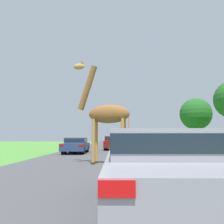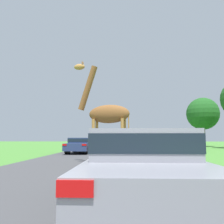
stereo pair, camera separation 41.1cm
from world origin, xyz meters
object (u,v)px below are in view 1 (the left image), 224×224
Objects in this scene: car_lead_maroon at (156,165)px; car_queue_left at (76,145)px; car_queue_right at (113,143)px; tree_left_edge at (196,114)px; giraffe_near_road at (105,113)px.

car_queue_left is (-3.74, 14.74, -0.07)m from car_lead_maroon.
tree_left_edge is at bearing 38.18° from car_queue_right.
giraffe_near_road is 1.11× the size of car_queue_left.
giraffe_near_road is at bearing 99.33° from car_lead_maroon.
car_queue_right is (-0.85, 19.96, -0.00)m from car_lead_maroon.
car_lead_maroon is 31.27m from tree_left_edge.
car_queue_right is at bearing -141.82° from tree_left_edge.
car_queue_left is at bearing 104.26° from car_lead_maroon.
car_queue_left is at bearing -135.29° from tree_left_edge.
giraffe_near_road reaches higher than car_lead_maroon.
car_lead_maroon is (1.14, -6.95, -1.66)m from giraffe_near_road.
car_lead_maroon reaches higher than car_queue_left.
tree_left_edge is (11.63, 9.15, 3.80)m from car_queue_right.
tree_left_edge is at bearing 69.68° from car_lead_maroon.
car_lead_maroon is 19.98m from car_queue_right.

